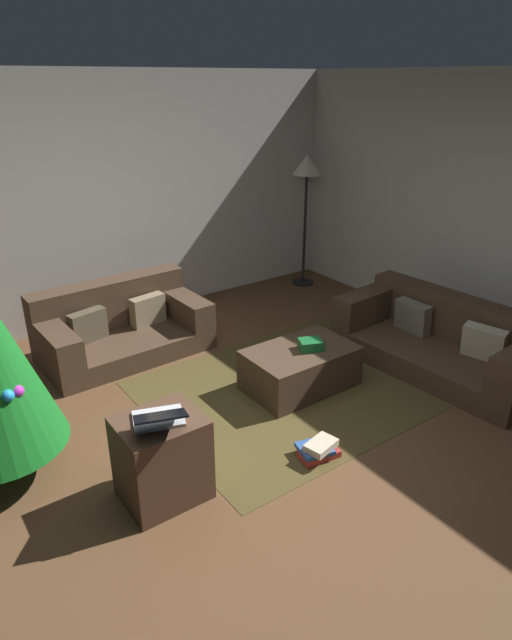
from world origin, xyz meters
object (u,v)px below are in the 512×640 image
Objects in this scene: ottoman at (300,368)px; side_table at (162,458)px; book_stack at (318,450)px; couch_right at (443,341)px; corner_lamp at (307,175)px; couch_left at (120,327)px; tv_remote at (315,341)px; laptop at (159,418)px; gift_box at (311,345)px.

ottoman is 1.61× the size of side_table.
couch_right is at bearing 10.92° from book_stack.
ottoman is 0.57× the size of corner_lamp.
couch_left is 1.71× the size of ottoman.
couch_right reaches higher than tv_remote.
laptop is 1.49× the size of book_stack.
gift_box is 2.84m from corner_lamp.
laptop reaches higher than side_table.
couch_right is 1.16× the size of corner_lamp.
couch_left is 1.95m from gift_box.
gift_box is at bearing -173.57° from tv_remote.
ottoman is at bearing 20.12° from laptop.
ottoman is 2.94m from corner_lamp.
couch_right is at bearing 1.11° from side_table.
corner_lamp reaches higher than couch_left.
tv_remote is (0.12, 0.07, -0.03)m from gift_box.
corner_lamp reaches higher than side_table.
tv_remote is at bearing 50.38° from book_stack.
couch_right is (2.32, -2.06, -0.01)m from couch_left.
laptop is at bearing 71.90° from couch_left.
gift_box is at bearing -34.59° from ottoman.
side_table is at bearing -163.61° from gift_box.
side_table is (-0.61, -2.11, 0.03)m from couch_left.
couch_right is 2.93m from side_table.
couch_right is 2.78m from corner_lamp.
laptop reaches higher than ottoman.
tv_remote is 0.10× the size of corner_lamp.
tv_remote reaches higher than book_stack.
book_stack is (-0.72, -0.87, -0.31)m from tv_remote.
corner_lamp is (1.68, 2.06, 1.00)m from gift_box.
couch_right reaches higher than side_table.
laptop is 1.26m from book_stack.
laptop is (-0.02, -0.06, 0.35)m from side_table.
couch_right is 1.26m from tv_remote.
couch_left reaches higher than couch_right.
couch_left is 2.20m from side_table.
gift_box is at bearing 16.39° from side_table.
laptop is (-2.95, -0.11, 0.38)m from couch_right.
couch_right is 3.30× the size of side_table.
gift_box is 1.21× the size of tv_remote.
side_table reaches higher than ottoman.
couch_right reaches higher than book_stack.
book_stack is 3.89m from corner_lamp.
gift_box is 0.12× the size of corner_lamp.
side_table is 1.88× the size of book_stack.
ottoman is 0.27m from tv_remote.
side_table is (-1.67, -0.49, -0.12)m from gift_box.
corner_lamp is at bearing 37.79° from laptop.
gift_box is 0.33× the size of side_table.
side_table is (-2.93, -0.06, 0.04)m from couch_right.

